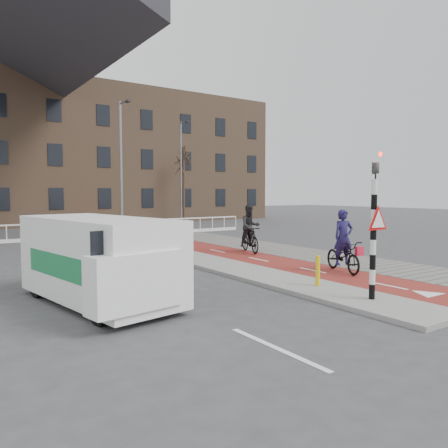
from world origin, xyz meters
TOP-DOWN VIEW (x-y plane):
  - ground at (0.00, 0.00)m, footprint 120.00×120.00m
  - bike_lane at (1.50, 10.00)m, footprint 2.50×60.00m
  - sidewalk at (4.30, 10.00)m, footprint 3.00×60.00m
  - curb_island at (-0.70, 4.00)m, footprint 1.80×16.00m
  - traffic_signal at (-0.60, -2.02)m, footprint 0.80×0.80m
  - bollard at (-0.57, -0.19)m, footprint 0.12×0.12m
  - cyclist_near at (2.15, 1.24)m, footprint 1.34×2.16m
  - cyclist_far at (2.45, 6.79)m, footprint 1.11×2.07m
  - van at (-6.03, 1.76)m, footprint 2.72×5.10m
  - railing at (-5.00, 17.00)m, footprint 28.00×0.10m
  - townhouse_row at (-3.00, 32.00)m, footprint 46.00×10.00m
  - tree_right at (9.32, 25.31)m, footprint 0.23×0.23m
  - streetlight_near at (-1.32, 12.46)m, footprint 0.12×0.12m
  - streetlight_right at (6.91, 21.34)m, footprint 0.12×0.12m

SIDE VIEW (x-z plane):
  - ground at x=0.00m, z-range 0.00..0.00m
  - bike_lane at x=1.50m, z-range 0.00..0.01m
  - sidewalk at x=4.30m, z-range 0.00..0.01m
  - curb_island at x=-0.70m, z-range 0.00..0.12m
  - railing at x=-5.00m, z-range -0.19..0.80m
  - bollard at x=-0.57m, z-range 0.12..0.95m
  - cyclist_near at x=2.15m, z-range -0.34..1.77m
  - cyclist_far at x=2.45m, z-range -0.17..1.94m
  - van at x=-6.03m, z-range 0.06..2.14m
  - traffic_signal at x=-0.60m, z-range 0.15..3.83m
  - tree_right at x=9.32m, z-range 0.00..6.63m
  - streetlight_near at x=-1.32m, z-range 0.00..7.17m
  - streetlight_right at x=6.91m, z-range 0.00..8.11m
  - townhouse_row at x=-3.00m, z-range -0.14..15.76m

